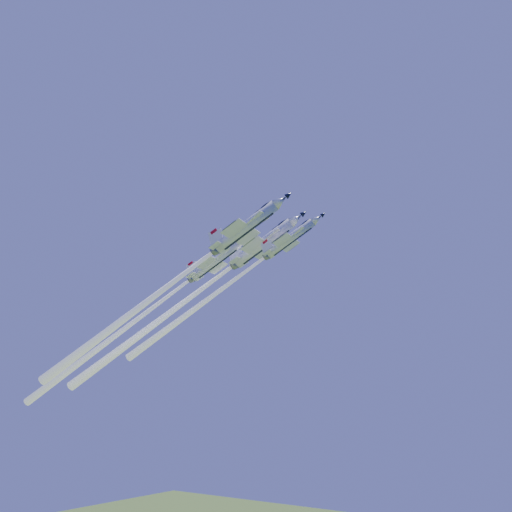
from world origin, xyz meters
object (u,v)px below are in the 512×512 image
Objects in this scene: jet_lead at (228,285)px; jet_left at (189,299)px; jet_slot at (139,318)px; jet_right at (167,287)px.

jet_lead is 0.77× the size of jet_left.
jet_slot is at bearing -61.78° from jet_left.
jet_right is 1.00× the size of jet_slot.
jet_lead is 19.53m from jet_slot.
jet_slot is at bearing -87.73° from jet_lead.
jet_slot is (-13.07, 5.90, -3.88)m from jet_right.
jet_right is (-4.84, -11.37, -1.68)m from jet_lead.
jet_lead is at bearing 142.20° from jet_right.
jet_left reaches higher than jet_slot.
jet_right is at bearing -37.80° from jet_lead.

